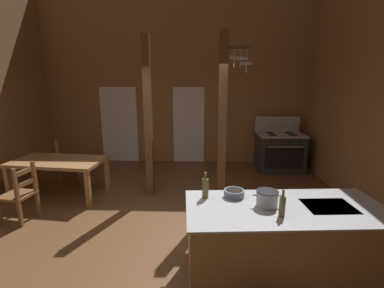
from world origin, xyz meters
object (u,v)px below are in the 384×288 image
kitchen_island (283,244)px  mixing_bowl_on_counter (234,193)px  stove_range (280,151)px  dining_table (58,164)px  bottle_tall_on_counter (205,188)px  ladderback_chair_by_post (20,194)px  bottle_short_on_counter (282,206)px  stockpot_on_counter (267,198)px  ladderback_chair_near_window (65,161)px

kitchen_island → mixing_bowl_on_counter: (-0.53, 0.24, 0.50)m
stove_range → mixing_bowl_on_counter: size_ratio=5.56×
dining_table → bottle_tall_on_counter: bottle_tall_on_counter is taller
bottle_tall_on_counter → dining_table: bearing=144.7°
ladderback_chair_by_post → mixing_bowl_on_counter: mixing_bowl_on_counter is taller
ladderback_chair_by_post → mixing_bowl_on_counter: (3.30, -0.99, 0.50)m
kitchen_island → bottle_short_on_counter: (-0.11, -0.22, 0.57)m
kitchen_island → ladderback_chair_by_post: bearing=162.2°
stove_range → stockpot_on_counter: size_ratio=4.27×
stove_range → dining_table: bearing=-159.1°
ladderback_chair_by_post → stockpot_on_counter: stockpot_on_counter is taller
kitchen_island → mixing_bowl_on_counter: bearing=155.6°
stockpot_on_counter → mixing_bowl_on_counter: size_ratio=1.30×
kitchen_island → ladderback_chair_near_window: ladderback_chair_near_window is taller
dining_table → mixing_bowl_on_counter: 3.72m
ladderback_chair_by_post → stockpot_on_counter: size_ratio=3.07×
kitchen_island → stove_range: bearing=75.5°
ladderback_chair_near_window → bottle_tall_on_counter: bearing=-42.5°
dining_table → ladderback_chair_near_window: 0.95m
ladderback_chair_by_post → stockpot_on_counter: bearing=-18.6°
kitchen_island → stockpot_on_counter: bearing=177.4°
stove_range → mixing_bowl_on_counter: stove_range is taller
stove_range → bottle_short_on_counter: size_ratio=4.69×
ladderback_chair_near_window → bottle_short_on_counter: bearing=-40.2°
kitchen_island → ladderback_chair_by_post: (-3.84, 1.23, -0.00)m
stove_range → stockpot_on_counter: 4.21m
ladderback_chair_near_window → bottle_tall_on_counter: size_ratio=3.09×
mixing_bowl_on_counter → bottle_tall_on_counter: (-0.34, -0.04, 0.08)m
ladderback_chair_near_window → stockpot_on_counter: size_ratio=3.07×
dining_table → ladderback_chair_by_post: size_ratio=1.87×
ladderback_chair_near_window → bottle_short_on_counter: 5.13m
dining_table → ladderback_chair_by_post: ladderback_chair_by_post is taller
stove_range → bottle_tall_on_counter: bearing=-116.6°
dining_table → ladderback_chair_near_window: ladderback_chair_near_window is taller
ladderback_chair_by_post → bottle_tall_on_counter: size_ratio=3.09×
dining_table → ladderback_chair_near_window: bearing=109.9°
mixing_bowl_on_counter → bottle_tall_on_counter: 0.35m
ladderback_chair_near_window → ladderback_chair_by_post: (0.17, -1.84, 0.00)m
mixing_bowl_on_counter → bottle_tall_on_counter: bearing=-173.3°
ladderback_chair_by_post → kitchen_island: bearing=-17.8°
stove_range → bottle_tall_on_counter: stove_range is taller
ladderback_chair_near_window → mixing_bowl_on_counter: size_ratio=4.00×
stockpot_on_counter → mixing_bowl_on_counter: bearing=144.6°
kitchen_island → stockpot_on_counter: size_ratio=7.19×
kitchen_island → ladderback_chair_by_post: ladderback_chair_by_post is taller
kitchen_island → dining_table: 4.30m
stove_range → ladderback_chair_by_post: (-4.87, -2.77, -0.03)m
ladderback_chair_near_window → mixing_bowl_on_counter: mixing_bowl_on_counter is taller
stove_range → mixing_bowl_on_counter: bearing=-112.6°
ladderback_chair_near_window → bottle_tall_on_counter: bottle_tall_on_counter is taller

